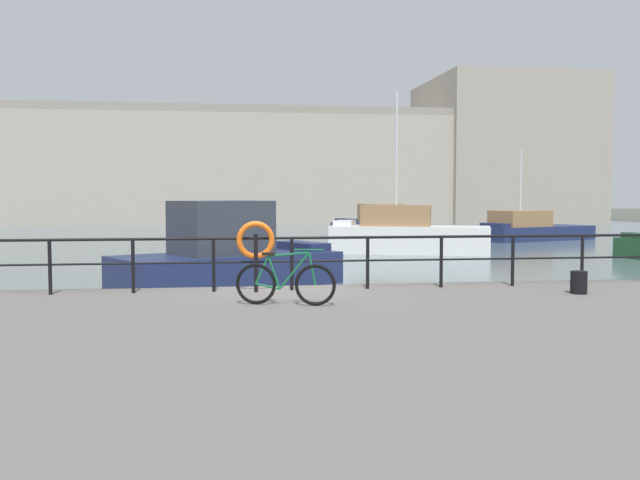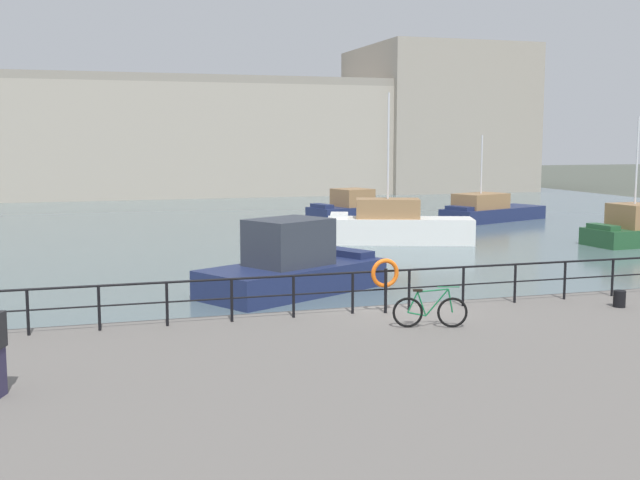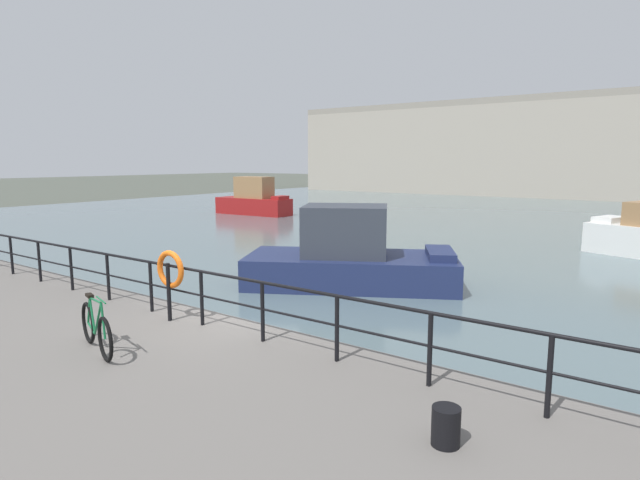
# 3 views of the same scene
# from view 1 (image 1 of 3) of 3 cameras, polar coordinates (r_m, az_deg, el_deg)

# --- Properties ---
(ground_plane) EXTENTS (240.00, 240.00, 0.00)m
(ground_plane) POSITION_cam_1_polar(r_m,az_deg,el_deg) (15.57, -2.97, -6.49)
(ground_plane) COLOR #4C5147
(water_basin) EXTENTS (80.00, 60.00, 0.01)m
(water_basin) POSITION_cam_1_polar(r_m,az_deg,el_deg) (45.57, -6.44, 0.11)
(water_basin) COLOR slate
(water_basin) RESTS_ON ground_plane
(quay_promenade) EXTENTS (56.00, 13.00, 0.80)m
(quay_promenade) POSITION_cam_1_polar(r_m,az_deg,el_deg) (9.17, 0.82, -11.04)
(quay_promenade) COLOR slate
(quay_promenade) RESTS_ON ground_plane
(harbor_building) EXTENTS (71.85, 15.96, 14.44)m
(harbor_building) POSITION_cam_1_polar(r_m,az_deg,el_deg) (73.25, -1.53, 5.78)
(harbor_building) COLOR #A89E8E
(harbor_building) RESTS_ON ground_plane
(moored_cabin_cruiser) EXTENTS (7.53, 4.42, 7.46)m
(moored_cabin_cruiser) POSITION_cam_1_polar(r_m,az_deg,el_deg) (33.91, 6.73, 0.43)
(moored_cabin_cruiser) COLOR white
(moored_cabin_cruiser) RESTS_ON water_basin
(moored_blue_motorboat) EXTENTS (7.09, 5.61, 2.53)m
(moored_blue_motorboat) POSITION_cam_1_polar(r_m,az_deg,el_deg) (21.74, -7.32, -1.30)
(moored_blue_motorboat) COLOR navy
(moored_blue_motorboat) RESTS_ON water_basin
(moored_red_daysailer) EXTENTS (5.76, 3.77, 2.17)m
(moored_red_daysailer) POSITION_cam_1_polar(r_m,az_deg,el_deg) (42.97, 4.66, 1.02)
(moored_red_daysailer) COLOR navy
(moored_red_daysailer) RESTS_ON water_basin
(moored_harbor_tender) EXTENTS (7.89, 5.13, 5.43)m
(moored_harbor_tender) POSITION_cam_1_polar(r_m,az_deg,el_deg) (45.26, 16.10, 0.84)
(moored_harbor_tender) COLOR navy
(moored_harbor_tender) RESTS_ON water_basin
(quay_railing) EXTENTS (23.36, 0.07, 1.08)m
(quay_railing) POSITION_cam_1_polar(r_m,az_deg,el_deg) (14.58, -5.25, -1.11)
(quay_railing) COLOR black
(quay_railing) RESTS_ON quay_promenade
(parked_bicycle) EXTENTS (1.71, 0.58, 0.98)m
(parked_bicycle) POSITION_cam_1_polar(r_m,az_deg,el_deg) (12.69, -2.73, -3.35)
(parked_bicycle) COLOR black
(parked_bicycle) RESTS_ON quay_promenade
(mooring_bollard) EXTENTS (0.32, 0.32, 0.44)m
(mooring_bollard) POSITION_cam_1_polar(r_m,az_deg,el_deg) (15.02, 19.53, -3.13)
(mooring_bollard) COLOR black
(mooring_bollard) RESTS_ON quay_promenade
(life_ring_stand) EXTENTS (0.75, 0.16, 1.40)m
(life_ring_stand) POSITION_cam_1_polar(r_m,az_deg,el_deg) (14.43, -5.04, -0.20)
(life_ring_stand) COLOR black
(life_ring_stand) RESTS_ON quay_promenade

